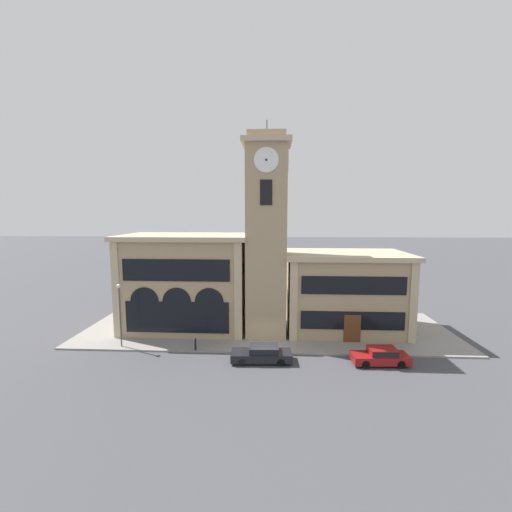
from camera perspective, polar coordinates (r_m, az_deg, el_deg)
name	(u,v)px	position (r m, az deg, el deg)	size (l,w,h in m)	color
ground_plane	(265,354)	(29.93, 1.48, -16.08)	(300.00, 300.00, 0.00)	#424247
sidewalk_kerb	(266,329)	(35.73, 1.75, -12.04)	(36.56, 12.49, 0.15)	gray
clock_tower	(266,237)	(32.37, 1.76, 3.19)	(4.46, 4.46, 20.23)	tan
town_hall_left_wing	(187,281)	(35.99, -11.46, -4.15)	(12.80, 8.30, 9.67)	tan
town_hall_right_wing	(344,291)	(35.78, 14.53, -5.71)	(12.05, 8.30, 7.94)	tan
parked_car_near	(262,353)	(28.38, 1.04, -15.91)	(4.90, 2.04, 1.30)	black
parked_car_mid	(381,356)	(29.60, 20.09, -15.33)	(4.44, 1.92, 1.33)	maroon
street_lamp	(120,306)	(32.29, -21.78, -7.68)	(0.36, 0.36, 5.58)	#4C4C51
bollard	(195,344)	(30.63, -10.07, -14.29)	(0.18, 0.18, 1.06)	black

